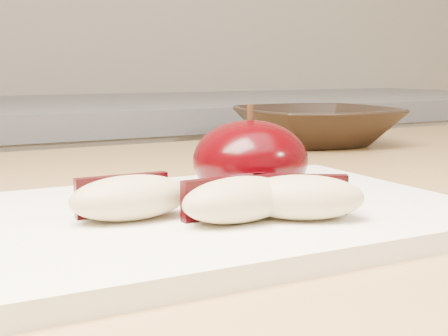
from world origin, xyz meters
name	(u,v)px	position (x,y,z in m)	size (l,w,h in m)	color
cutting_board	(224,215)	(0.01, 0.38, 0.91)	(0.31, 0.23, 0.01)	white
apple_half	(250,160)	(0.05, 0.42, 0.93)	(0.10, 0.10, 0.07)	black
apple_wedge_a	(130,197)	(-0.06, 0.37, 0.93)	(0.07, 0.04, 0.03)	tan
apple_wedge_b	(238,199)	(-0.01, 0.34, 0.93)	(0.08, 0.04, 0.03)	tan
apple_wedge_c	(302,197)	(0.03, 0.33, 0.93)	(0.08, 0.07, 0.03)	tan
bowl	(316,126)	(0.32, 0.70, 0.93)	(0.21, 0.21, 0.05)	black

